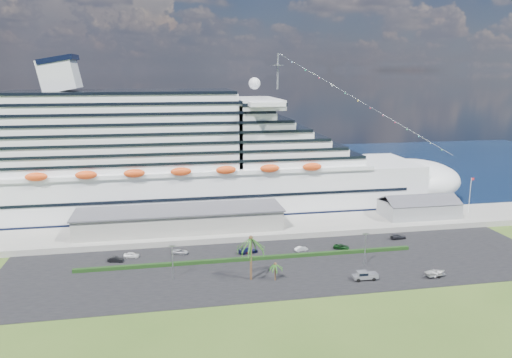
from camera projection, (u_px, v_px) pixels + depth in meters
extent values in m
plane|color=#35531B|center=(297.00, 284.00, 115.30)|extent=(420.00, 420.00, 0.00)
cube|color=black|center=(285.00, 265.00, 125.84)|extent=(140.00, 38.00, 0.12)
cube|color=gray|center=(262.00, 228.00, 153.51)|extent=(240.00, 20.00, 1.80)
cube|color=black|center=(225.00, 173.00, 240.11)|extent=(420.00, 160.00, 0.02)
cube|color=silver|center=(192.00, 190.00, 171.42)|extent=(160.00, 30.00, 16.00)
ellipsoid|color=silver|center=(407.00, 181.00, 185.91)|extent=(40.00, 30.00, 16.00)
cube|color=black|center=(192.00, 209.00, 172.86)|extent=(164.00, 30.60, 2.40)
cube|color=silver|center=(153.00, 128.00, 164.64)|extent=(128.00, 26.00, 24.80)
cube|color=silver|center=(257.00, 103.00, 169.29)|extent=(14.00, 38.00, 3.20)
cube|color=silver|center=(60.00, 75.00, 155.86)|extent=(11.58, 14.00, 11.58)
cylinder|color=gray|center=(278.00, 71.00, 168.34)|extent=(0.70, 0.70, 12.00)
ellipsoid|color=#EC4916|center=(181.00, 172.00, 153.43)|extent=(90.00, 2.40, 2.60)
ellipsoid|color=#EC4916|center=(177.00, 155.00, 183.77)|extent=(90.00, 2.40, 2.60)
cube|color=black|center=(192.00, 188.00, 171.25)|extent=(144.00, 30.40, 0.90)
cube|color=gray|center=(180.00, 220.00, 148.15)|extent=(60.00, 14.00, 6.00)
cube|color=#4C4C54|center=(180.00, 210.00, 147.49)|extent=(61.00, 15.00, 0.40)
cube|color=gray|center=(419.00, 209.00, 162.23)|extent=(24.00, 12.00, 4.80)
cube|color=#4C4C54|center=(424.00, 200.00, 158.58)|extent=(24.00, 6.31, 2.74)
cube|color=#4C4C54|center=(415.00, 196.00, 164.34)|extent=(24.00, 6.31, 2.74)
cylinder|color=silver|center=(470.00, 196.00, 164.73)|extent=(0.16, 0.16, 12.00)
cube|color=red|center=(473.00, 179.00, 163.63)|extent=(1.00, 0.04, 0.70)
cube|color=black|center=(250.00, 259.00, 129.09)|extent=(88.00, 1.10, 0.90)
cylinder|color=gray|center=(173.00, 263.00, 117.02)|extent=(0.24, 0.24, 8.00)
cube|color=gray|center=(172.00, 246.00, 116.15)|extent=(1.60, 0.35, 0.35)
cylinder|color=gray|center=(365.00, 249.00, 125.72)|extent=(0.24, 0.24, 8.00)
cube|color=gray|center=(366.00, 234.00, 124.85)|extent=(1.60, 0.35, 0.35)
cylinder|color=#47301E|center=(251.00, 259.00, 116.21)|extent=(0.54, 0.54, 10.50)
sphere|color=#47301E|center=(251.00, 238.00, 115.09)|extent=(0.98, 0.98, 0.98)
cylinder|color=#47301E|center=(275.00, 272.00, 116.43)|extent=(0.35, 0.35, 4.20)
sphere|color=#47301E|center=(275.00, 264.00, 115.99)|extent=(0.73, 0.73, 0.73)
imported|color=white|center=(132.00, 255.00, 130.96)|extent=(4.34, 2.52, 1.39)
imported|color=black|center=(116.00, 259.00, 127.92)|extent=(4.21, 2.32, 1.32)
imported|color=#A2A3AB|center=(180.00, 252.00, 133.46)|extent=(4.89, 3.41, 1.24)
imported|color=#11133D|center=(248.00, 250.00, 134.12)|extent=(5.75, 3.31, 1.57)
imported|color=maroon|center=(251.00, 251.00, 134.23)|extent=(3.90, 2.48, 1.24)
imported|color=silver|center=(301.00, 249.00, 135.71)|extent=(3.93, 2.18, 1.23)
imported|color=black|center=(341.00, 247.00, 137.30)|extent=(4.84, 3.59, 1.22)
imported|color=#222328|center=(398.00, 237.00, 145.31)|extent=(4.92, 2.41, 1.38)
cylinder|color=black|center=(358.00, 280.00, 115.66)|extent=(0.88, 0.33, 0.88)
cylinder|color=black|center=(355.00, 277.00, 117.66)|extent=(0.88, 0.33, 0.88)
cylinder|color=black|center=(374.00, 279.00, 116.36)|extent=(0.88, 0.33, 0.88)
cylinder|color=black|center=(370.00, 276.00, 118.35)|extent=(0.88, 0.33, 0.88)
cube|color=#A1A3A8|center=(365.00, 276.00, 116.96)|extent=(5.98, 2.38, 0.77)
cube|color=#A1A3A8|center=(372.00, 274.00, 117.15)|extent=(2.69, 2.22, 0.60)
cube|color=#A1A3A8|center=(362.00, 274.00, 116.65)|extent=(2.47, 2.15, 1.04)
cube|color=black|center=(362.00, 273.00, 116.63)|extent=(2.26, 2.20, 0.60)
cube|color=#A1A3A8|center=(355.00, 276.00, 116.45)|extent=(1.05, 2.11, 0.38)
cube|color=gray|center=(436.00, 275.00, 118.55)|extent=(5.04, 2.57, 0.13)
cylinder|color=gray|center=(427.00, 275.00, 118.15)|extent=(2.28, 0.47, 0.08)
cylinder|color=black|center=(439.00, 277.00, 117.77)|extent=(0.70, 0.34, 0.67)
cylinder|color=black|center=(435.00, 274.00, 119.58)|extent=(0.70, 0.34, 0.67)
imported|color=silver|center=(436.00, 272.00, 118.42)|extent=(5.86, 4.63, 1.10)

